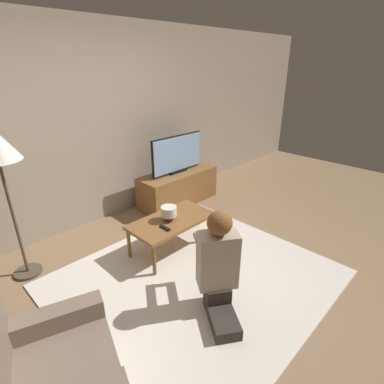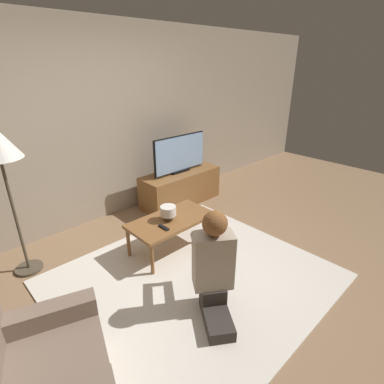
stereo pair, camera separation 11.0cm
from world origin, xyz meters
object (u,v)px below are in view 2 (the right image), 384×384
at_px(coffee_table, 171,222).
at_px(armchair, 39,384).
at_px(person_kneeling, 214,263).
at_px(table_lamp, 168,212).
at_px(tv, 180,154).

distance_m(coffee_table, armchair, 1.98).
bearing_deg(coffee_table, person_kneeling, -109.56).
distance_m(coffee_table, table_lamp, 0.15).
bearing_deg(armchair, tv, -37.99).
height_order(coffee_table, table_lamp, table_lamp).
bearing_deg(person_kneeling, coffee_table, -75.14).
height_order(armchair, table_lamp, armchair).
relative_size(tv, armchair, 0.97).
bearing_deg(table_lamp, coffee_table, -7.89).
distance_m(tv, person_kneeling, 2.33).
bearing_deg(coffee_table, tv, 43.98).
xyz_separation_m(armchair, person_kneeling, (1.42, -0.11, 0.21)).
distance_m(tv, coffee_table, 1.39).
height_order(armchair, person_kneeling, person_kneeling).
xyz_separation_m(coffee_table, person_kneeling, (-0.35, -0.98, 0.14)).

